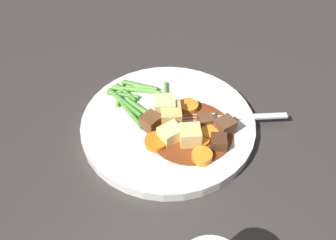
% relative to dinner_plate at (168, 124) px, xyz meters
% --- Properties ---
extents(ground_plane, '(3.00, 3.00, 0.00)m').
position_rel_dinner_plate_xyz_m(ground_plane, '(0.00, 0.00, -0.01)').
color(ground_plane, '#383330').
extents(dinner_plate, '(0.28, 0.28, 0.02)m').
position_rel_dinner_plate_xyz_m(dinner_plate, '(0.00, 0.00, 0.00)').
color(dinner_plate, white).
rests_on(dinner_plate, ground_plane).
extents(stew_sauce, '(0.13, 0.13, 0.00)m').
position_rel_dinner_plate_xyz_m(stew_sauce, '(0.04, -0.00, 0.01)').
color(stew_sauce, brown).
rests_on(stew_sauce, dinner_plate).
extents(carrot_slice_0, '(0.04, 0.04, 0.01)m').
position_rel_dinner_plate_xyz_m(carrot_slice_0, '(0.01, 0.04, 0.01)').
color(carrot_slice_0, orange).
rests_on(carrot_slice_0, dinner_plate).
extents(carrot_slice_1, '(0.04, 0.04, 0.01)m').
position_rel_dinner_plate_xyz_m(carrot_slice_1, '(0.04, -0.01, 0.01)').
color(carrot_slice_1, orange).
rests_on(carrot_slice_1, dinner_plate).
extents(carrot_slice_2, '(0.03, 0.03, 0.01)m').
position_rel_dinner_plate_xyz_m(carrot_slice_2, '(0.07, -0.01, 0.01)').
color(carrot_slice_2, orange).
rests_on(carrot_slice_2, dinner_plate).
extents(carrot_slice_3, '(0.03, 0.03, 0.01)m').
position_rel_dinner_plate_xyz_m(carrot_slice_3, '(0.07, 0.01, 0.01)').
color(carrot_slice_3, orange).
rests_on(carrot_slice_3, dinner_plate).
extents(carrot_slice_4, '(0.03, 0.03, 0.01)m').
position_rel_dinner_plate_xyz_m(carrot_slice_4, '(0.08, -0.03, 0.01)').
color(carrot_slice_4, orange).
rests_on(carrot_slice_4, dinner_plate).
extents(carrot_slice_5, '(0.05, 0.05, 0.01)m').
position_rel_dinner_plate_xyz_m(carrot_slice_5, '(0.02, -0.05, 0.01)').
color(carrot_slice_5, orange).
rests_on(carrot_slice_5, dinner_plate).
extents(carrot_slice_6, '(0.03, 0.03, 0.01)m').
position_rel_dinner_plate_xyz_m(carrot_slice_6, '(-0.01, -0.01, 0.01)').
color(carrot_slice_6, orange).
rests_on(carrot_slice_6, dinner_plate).
extents(potato_chunk_0, '(0.04, 0.04, 0.03)m').
position_rel_dinner_plate_xyz_m(potato_chunk_0, '(0.05, -0.02, 0.02)').
color(potato_chunk_0, '#E5CC7A').
rests_on(potato_chunk_0, dinner_plate).
extents(potato_chunk_1, '(0.04, 0.04, 0.02)m').
position_rel_dinner_plate_xyz_m(potato_chunk_1, '(0.03, -0.03, 0.02)').
color(potato_chunk_1, '#EAD68C').
rests_on(potato_chunk_1, dinner_plate).
extents(potato_chunk_2, '(0.05, 0.05, 0.03)m').
position_rel_dinner_plate_xyz_m(potato_chunk_2, '(0.01, -0.00, 0.02)').
color(potato_chunk_2, '#DBBC6B').
rests_on(potato_chunk_2, dinner_plate).
extents(potato_chunk_3, '(0.04, 0.04, 0.03)m').
position_rel_dinner_plate_xyz_m(potato_chunk_3, '(-0.01, 0.01, 0.02)').
color(potato_chunk_3, '#EAD68C').
rests_on(potato_chunk_3, dinner_plate).
extents(meat_chunk_0, '(0.03, 0.03, 0.02)m').
position_rel_dinner_plate_xyz_m(meat_chunk_0, '(0.05, 0.03, 0.02)').
color(meat_chunk_0, brown).
rests_on(meat_chunk_0, dinner_plate).
extents(meat_chunk_1, '(0.03, 0.03, 0.02)m').
position_rel_dinner_plate_xyz_m(meat_chunk_1, '(-0.01, -0.03, 0.02)').
color(meat_chunk_1, brown).
rests_on(meat_chunk_1, dinner_plate).
extents(meat_chunk_2, '(0.03, 0.03, 0.02)m').
position_rel_dinner_plate_xyz_m(meat_chunk_2, '(0.08, 0.03, 0.02)').
color(meat_chunk_2, brown).
rests_on(meat_chunk_2, dinner_plate).
extents(meat_chunk_3, '(0.03, 0.03, 0.02)m').
position_rel_dinner_plate_xyz_m(meat_chunk_3, '(0.09, -0.00, 0.02)').
color(meat_chunk_3, '#4C2B19').
rests_on(meat_chunk_3, dinner_plate).
extents(green_bean_0, '(0.04, 0.06, 0.01)m').
position_rel_dinner_plate_xyz_m(green_bean_0, '(-0.10, 0.00, 0.01)').
color(green_bean_0, '#66AD42').
rests_on(green_bean_0, dinner_plate).
extents(green_bean_1, '(0.07, 0.03, 0.01)m').
position_rel_dinner_plate_xyz_m(green_bean_1, '(-0.06, -0.03, 0.01)').
color(green_bean_1, '#4C8E33').
rests_on(green_bean_1, dinner_plate).
extents(green_bean_2, '(0.05, 0.02, 0.01)m').
position_rel_dinner_plate_xyz_m(green_bean_2, '(-0.07, 0.03, 0.01)').
color(green_bean_2, '#66AD42').
rests_on(green_bean_2, dinner_plate).
extents(green_bean_3, '(0.06, 0.03, 0.01)m').
position_rel_dinner_plate_xyz_m(green_bean_3, '(-0.08, 0.03, 0.01)').
color(green_bean_3, '#4C8E33').
rests_on(green_bean_3, dinner_plate).
extents(green_bean_4, '(0.07, 0.02, 0.01)m').
position_rel_dinner_plate_xyz_m(green_bean_4, '(-0.04, -0.01, 0.01)').
color(green_bean_4, '#599E38').
rests_on(green_bean_4, dinner_plate).
extents(green_bean_5, '(0.05, 0.03, 0.01)m').
position_rel_dinner_plate_xyz_m(green_bean_5, '(-0.09, 0.00, 0.01)').
color(green_bean_5, '#4C8E33').
rests_on(green_bean_5, dinner_plate).
extents(green_bean_6, '(0.07, 0.05, 0.01)m').
position_rel_dinner_plate_xyz_m(green_bean_6, '(-0.09, 0.02, 0.01)').
color(green_bean_6, '#66AD42').
rests_on(green_bean_6, dinner_plate).
extents(green_bean_7, '(0.09, 0.02, 0.01)m').
position_rel_dinner_plate_xyz_m(green_bean_7, '(-0.08, -0.01, 0.01)').
color(green_bean_7, '#4C8E33').
rests_on(green_bean_7, dinner_plate).
extents(green_bean_8, '(0.03, 0.06, 0.01)m').
position_rel_dinner_plate_xyz_m(green_bean_8, '(-0.02, 0.01, 0.01)').
color(green_bean_8, '#66AD42').
rests_on(green_bean_8, dinner_plate).
extents(green_bean_9, '(0.05, 0.02, 0.01)m').
position_rel_dinner_plate_xyz_m(green_bean_9, '(-0.09, 0.01, 0.01)').
color(green_bean_9, '#4C8E33').
rests_on(green_bean_9, dinner_plate).
extents(green_bean_10, '(0.04, 0.05, 0.01)m').
position_rel_dinner_plate_xyz_m(green_bean_10, '(-0.04, 0.04, 0.01)').
color(green_bean_10, '#599E38').
rests_on(green_bean_10, dinner_plate).
extents(fork, '(0.14, 0.12, 0.00)m').
position_rel_dinner_plate_xyz_m(fork, '(0.08, 0.06, 0.01)').
color(fork, silver).
rests_on(fork, dinner_plate).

